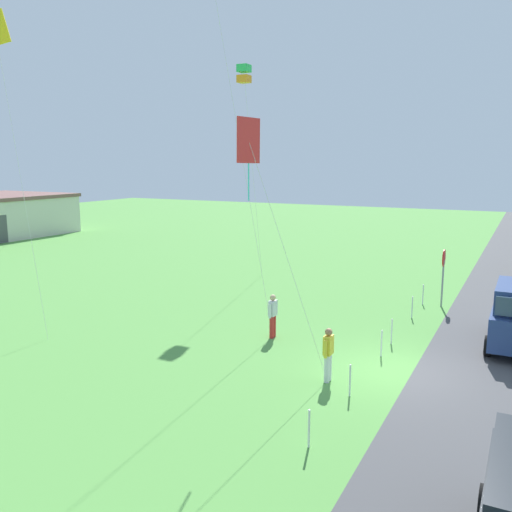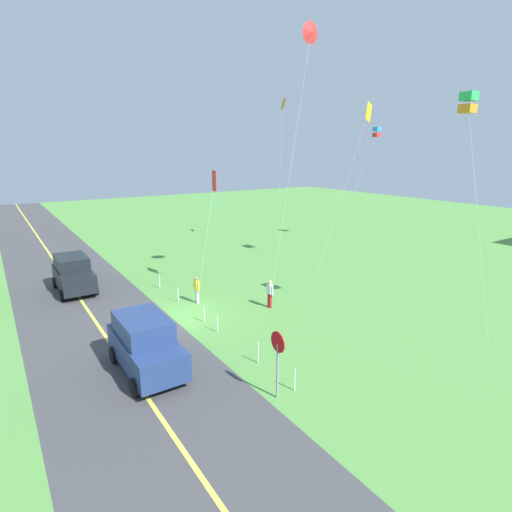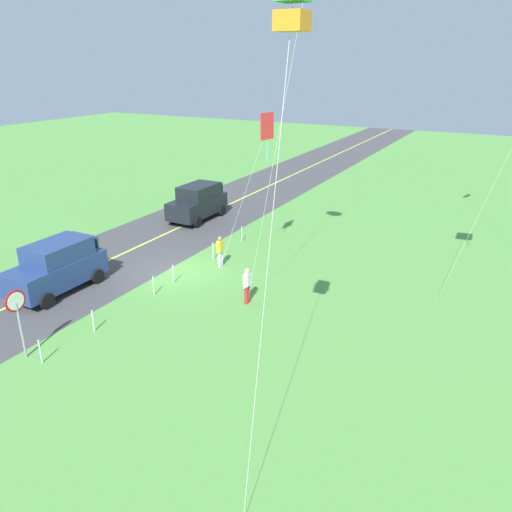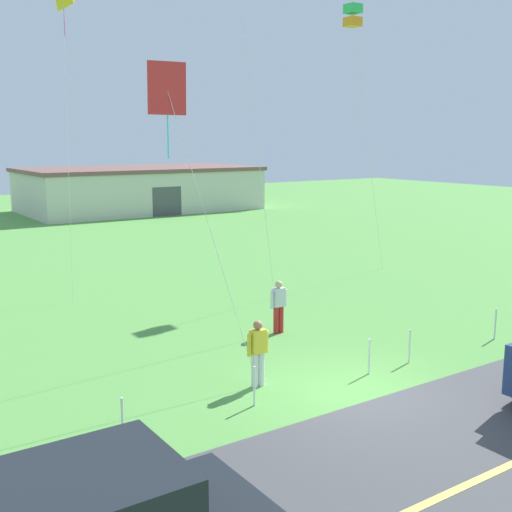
{
  "view_description": "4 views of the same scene",
  "coord_description": "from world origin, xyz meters",
  "px_view_note": "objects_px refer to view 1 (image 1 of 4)",
  "views": [
    {
      "loc": [
        -15.88,
        -3.34,
        6.31
      ],
      "look_at": [
        0.24,
        4.89,
        3.15
      ],
      "focal_mm": 37.95,
      "sensor_mm": 36.0,
      "label": 1
    },
    {
      "loc": [
        18.82,
        -7.81,
        8.57
      ],
      "look_at": [
        0.18,
        4.48,
        2.81
      ],
      "focal_mm": 28.54,
      "sensor_mm": 36.0,
      "label": 2
    },
    {
      "loc": [
        17.79,
        13.95,
        9.63
      ],
      "look_at": [
        -0.67,
        4.12,
        1.38
      ],
      "focal_mm": 34.74,
      "sensor_mm": 36.0,
      "label": 3
    },
    {
      "loc": [
        -9.65,
        -10.15,
        5.71
      ],
      "look_at": [
        -0.54,
        3.3,
        2.74
      ],
      "focal_mm": 44.79,
      "sensor_mm": 36.0,
      "label": 4
    }
  ],
  "objects_px": {
    "stop_sign": "(443,266)",
    "kite_red_low": "(250,145)",
    "kite_orange_near": "(244,74)",
    "person_adult_near": "(328,353)",
    "person_adult_companion": "(273,314)"
  },
  "relations": [
    {
      "from": "person_adult_companion",
      "to": "kite_orange_near",
      "type": "bearing_deg",
      "value": 178.38
    },
    {
      "from": "stop_sign",
      "to": "kite_orange_near",
      "type": "distance_m",
      "value": 13.18
    },
    {
      "from": "stop_sign",
      "to": "kite_red_low",
      "type": "distance_m",
      "value": 12.9
    },
    {
      "from": "kite_orange_near",
      "to": "person_adult_companion",
      "type": "bearing_deg",
      "value": -145.21
    },
    {
      "from": "person_adult_companion",
      "to": "kite_orange_near",
      "type": "relative_size",
      "value": 0.15
    },
    {
      "from": "stop_sign",
      "to": "person_adult_companion",
      "type": "xyz_separation_m",
      "value": [
        -7.27,
        4.81,
        -0.94
      ]
    },
    {
      "from": "person_adult_near",
      "to": "person_adult_companion",
      "type": "distance_m",
      "value": 4.26
    },
    {
      "from": "person_adult_near",
      "to": "kite_red_low",
      "type": "xyz_separation_m",
      "value": [
        -1.2,
        1.93,
        5.89
      ]
    },
    {
      "from": "person_adult_near",
      "to": "person_adult_companion",
      "type": "relative_size",
      "value": 1.0
    },
    {
      "from": "kite_orange_near",
      "to": "person_adult_near",
      "type": "bearing_deg",
      "value": -141.13
    },
    {
      "from": "stop_sign",
      "to": "person_adult_companion",
      "type": "distance_m",
      "value": 8.77
    },
    {
      "from": "person_adult_companion",
      "to": "kite_red_low",
      "type": "height_order",
      "value": "kite_red_low"
    },
    {
      "from": "kite_red_low",
      "to": "kite_orange_near",
      "type": "distance_m",
      "value": 13.51
    },
    {
      "from": "stop_sign",
      "to": "kite_red_low",
      "type": "relative_size",
      "value": 0.34
    },
    {
      "from": "stop_sign",
      "to": "kite_red_low",
      "type": "height_order",
      "value": "kite_red_low"
    }
  ]
}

